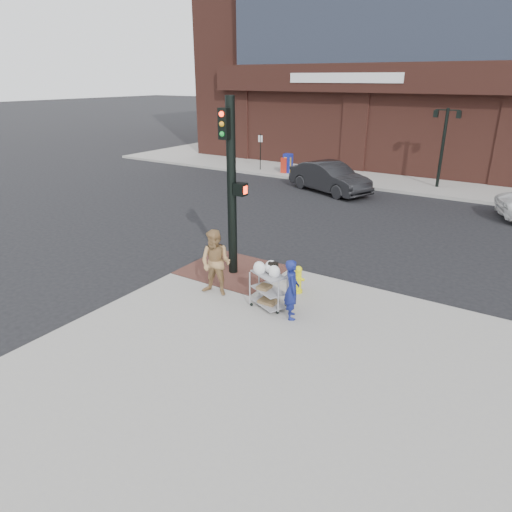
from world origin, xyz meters
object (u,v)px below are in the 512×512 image
Objects in this scene: woman_blue at (292,289)px; fire_hydrant at (298,279)px; sedan_dark at (330,177)px; traffic_signal_pole at (232,184)px; lamp_post at (444,139)px; utility_cart at (268,287)px; pedestrian_tan at (216,263)px.

woman_blue reaches higher than fire_hydrant.
woman_blue is at bearing -137.26° from sedan_dark.
woman_blue is (2.76, -1.47, -1.94)m from traffic_signal_pole.
lamp_post is at bearing 89.16° from fire_hydrant.
woman_blue reaches higher than utility_cart.
woman_blue is at bearing -28.00° from traffic_signal_pole.
utility_cart is at bearing -139.97° from sedan_dark.
utility_cart is at bearing -6.13° from pedestrian_tan.
sedan_dark is at bearing 100.35° from traffic_signal_pole.
woman_blue is 0.32× the size of sedan_dark.
woman_blue is at bearing -11.53° from utility_cart.
lamp_post is at bearing 88.41° from utility_cart.
pedestrian_tan reaches higher than sedan_dark.
woman_blue is at bearing -89.04° from lamp_post.
sedan_dark is (-2.11, 11.54, -2.06)m from traffic_signal_pole.
lamp_post is 3.24× the size of utility_cart.
lamp_post is at bearing 73.27° from pedestrian_tan.
woman_blue is 0.78m from utility_cart.
fire_hydrant is (-0.23, -15.39, -2.08)m from lamp_post.
lamp_post reaches higher than pedestrian_tan.
sedan_dark reaches higher than utility_cart.
lamp_post is 2.68× the size of woman_blue.
pedestrian_tan is at bearing -72.13° from traffic_signal_pole.
sedan_dark is 3.80× the size of utility_cart.
traffic_signal_pole is at bearing 28.19° from woman_blue.
woman_blue reaches higher than sedan_dark.
pedestrian_tan reaches higher than fire_hydrant.
pedestrian_tan is 1.45× the size of utility_cart.
traffic_signal_pole is 4.06× the size of utility_cart.
lamp_post reaches higher than woman_blue.
lamp_post is at bearing -32.85° from woman_blue.
sedan_dark is at bearing 91.39° from pedestrian_tan.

